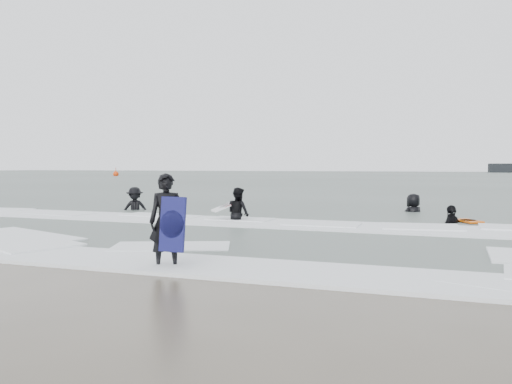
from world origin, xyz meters
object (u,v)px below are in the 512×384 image
(surfer_wading, at_px, (238,222))
(surfer_breaker, at_px, (135,211))
(buoy, at_px, (116,174))
(surfer_right_far, at_px, (413,213))
(surfer_centre, at_px, (167,268))
(surfer_right_near, at_px, (452,225))

(surfer_wading, xyz_separation_m, surfer_breaker, (-5.52, 2.29, 0.00))
(surfer_breaker, height_order, buoy, buoy)
(surfer_wading, height_order, buoy, buoy)
(surfer_right_far, xyz_separation_m, buoy, (-53.81, 55.37, 0.42))
(surfer_centre, xyz_separation_m, buoy, (-50.07, 68.07, 0.42))
(surfer_right_near, relative_size, buoy, 1.08)
(surfer_wading, relative_size, surfer_breaker, 0.93)
(surfer_centre, xyz_separation_m, surfer_right_far, (3.74, 12.71, 0.00))
(surfer_right_near, bearing_deg, surfer_centre, 1.47)
(surfer_right_far, bearing_deg, surfer_centre, 27.54)
(surfer_centre, distance_m, buoy, 84.51)
(surfer_wading, distance_m, surfer_breaker, 5.97)
(surfer_right_far, bearing_deg, buoy, -91.89)
(surfer_right_near, xyz_separation_m, surfer_right_far, (-1.33, 3.64, 0.00))
(surfer_breaker, height_order, surfer_right_near, surfer_breaker)
(surfer_breaker, bearing_deg, surfer_right_near, -28.89)
(surfer_breaker, distance_m, buoy, 72.62)
(surfer_right_near, height_order, buoy, buoy)
(surfer_wading, xyz_separation_m, surfer_right_far, (5.28, 5.43, 0.00))
(surfer_right_near, height_order, surfer_right_far, surfer_right_far)
(surfer_breaker, xyz_separation_m, surfer_right_far, (10.80, 3.14, 0.00))
(surfer_wading, distance_m, buoy, 77.79)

